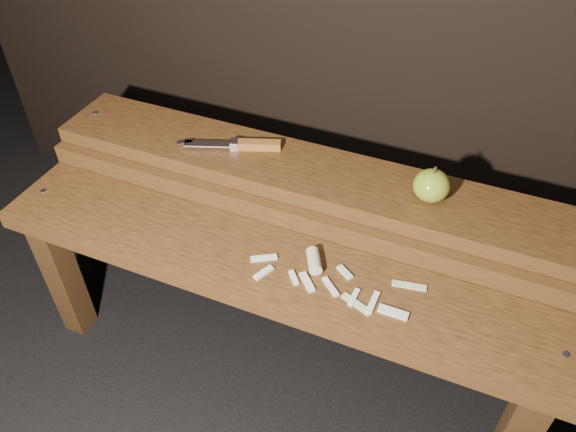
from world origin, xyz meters
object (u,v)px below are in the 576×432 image
at_px(bench_front_tier, 265,287).
at_px(knife, 246,145).
at_px(bench_rear_tier, 306,199).
at_px(apple, 432,186).

relative_size(bench_front_tier, knife, 5.27).
relative_size(bench_rear_tier, apple, 15.34).
distance_m(bench_rear_tier, knife, 0.18).
distance_m(bench_rear_tier, apple, 0.29).
height_order(bench_rear_tier, knife, knife).
xyz_separation_m(bench_front_tier, knife, (-0.15, 0.24, 0.16)).
xyz_separation_m(bench_front_tier, apple, (0.26, 0.23, 0.18)).
relative_size(apple, knife, 0.34).
distance_m(bench_front_tier, bench_rear_tier, 0.23).
bearing_deg(bench_rear_tier, knife, 173.84).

